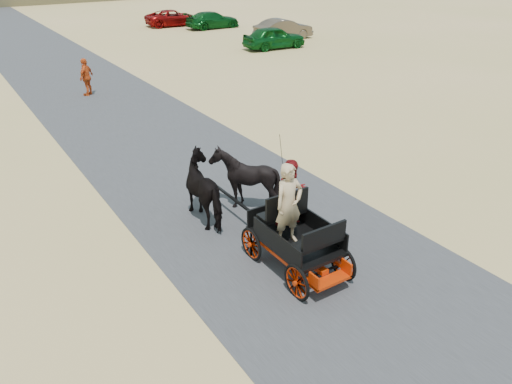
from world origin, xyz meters
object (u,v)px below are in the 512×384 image
car_a (274,37)px  horse_right (245,179)px  car_d (173,18)px  pedestrian (86,77)px  carriage (296,253)px  car_b (283,29)px  horse_left (208,189)px  car_c (213,20)px

car_a → horse_right: bearing=146.4°
horse_right → car_a: bearing=-127.0°
horse_right → car_d: 33.52m
pedestrian → car_d: bearing=-168.7°
carriage → car_b: car_b is taller
pedestrian → car_a: (13.92, 4.66, -0.13)m
horse_left → pedestrian: 13.49m
car_a → car_c: car_a is taller
horse_left → car_a: bearing=-129.1°
horse_left → car_d: bearing=-113.2°
carriage → horse_right: bearing=79.6°
horse_right → car_d: bearing=-111.4°
car_a → carriage: bearing=149.5°
carriage → car_c: size_ratio=0.52×
horse_right → car_c: (14.42, 28.16, -0.18)m
horse_left → car_d: horse_left is taller
carriage → horse_right: horse_right is taller
pedestrian → car_b: size_ratio=0.39×
horse_right → horse_left: bearing=0.0°
car_d → pedestrian: bearing=149.3°
pedestrian → car_d: pedestrian is taller
car_a → car_b: car_b is taller
horse_left → pedestrian: size_ratio=1.16×
horse_left → car_b: size_ratio=0.45×
car_c → car_d: (-2.16, 3.04, -0.01)m
car_d → car_a: bearing=-169.4°
car_c → car_d: size_ratio=0.97×
horse_left → carriage: bearing=100.4°
carriage → horse_left: bearing=100.4°
pedestrian → car_b: pedestrian is taller
horse_right → car_a: size_ratio=0.40×
pedestrian → car_a: 14.68m
pedestrian → car_c: size_ratio=0.37×
car_c → carriage: bearing=152.9°
carriage → car_d: bearing=69.5°
car_a → car_c: 10.07m
car_c → horse_right: bearing=151.4°
pedestrian → horse_left: bearing=43.0°
car_b → car_d: bearing=22.3°
car_a → pedestrian: bearing=111.8°
car_a → car_d: (-1.38, 13.08, -0.07)m
car_d → horse_left: bearing=161.4°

